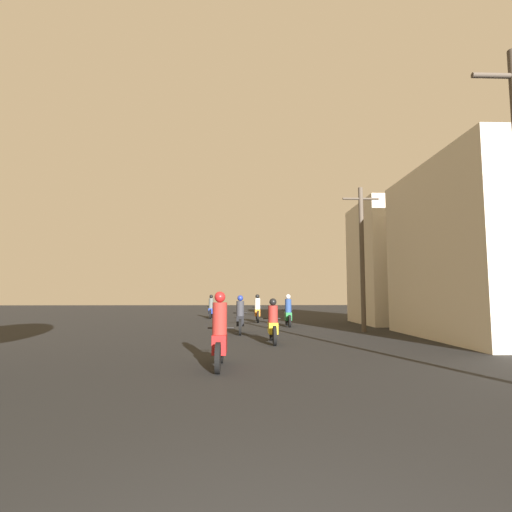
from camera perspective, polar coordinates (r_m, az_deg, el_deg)
The scene contains 9 objects.
motorcycle_red at distance 8.94m, azimuth -5.21°, elevation -11.46°, with size 0.60×1.91×1.66m.
motorcycle_yellow at distance 13.47m, azimuth 2.43°, elevation -9.78°, with size 0.60×2.07×1.47m.
motorcycle_black at distance 16.66m, azimuth -2.27°, elevation -8.83°, with size 0.60×2.10×1.57m.
motorcycle_green at distance 20.51m, azimuth 4.61°, elevation -8.18°, with size 0.60×1.91×1.61m.
motorcycle_orange at distance 23.74m, azimuth 0.20°, elevation -7.83°, with size 0.60×2.12×1.62m.
motorcycle_blue at distance 27.58m, azimuth -6.43°, elevation -7.50°, with size 0.60×2.00×1.60m.
building_right_near at distance 16.85m, azimuth 29.73°, elevation 0.68°, with size 4.43×7.43×6.41m.
building_right_far at distance 23.74m, azimuth 20.17°, elevation -0.99°, with size 4.96×5.10×6.68m.
utility_pole_far at distance 18.02m, azimuth 14.92°, elevation 0.14°, with size 1.60×0.20×6.32m.
Camera 1 is at (-0.25, -1.86, 1.59)m, focal length 28.00 mm.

